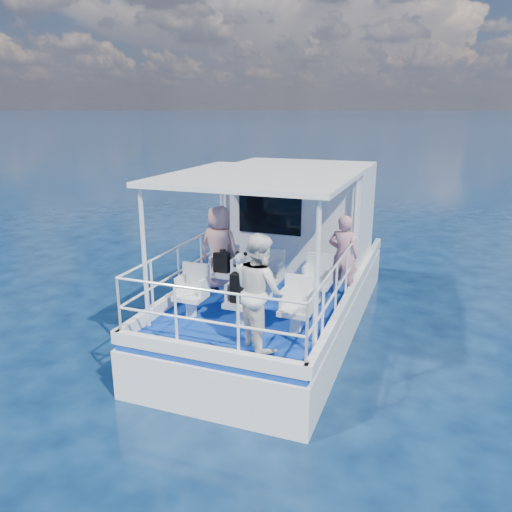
{
  "coord_description": "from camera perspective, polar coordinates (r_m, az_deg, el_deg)",
  "views": [
    {
      "loc": [
        2.8,
        -7.93,
        4.21
      ],
      "look_at": [
        -0.01,
        -0.4,
        1.83
      ],
      "focal_mm": 35.0,
      "sensor_mm": 36.0,
      "label": 1
    }
  ],
  "objects": [
    {
      "name": "compact_camera",
      "position": [
        9.25,
        -3.83,
        0.59
      ],
      "size": [
        0.1,
        0.06,
        0.06
      ],
      "primitive_type": "cube",
      "color": "black",
      "rests_on": "backpack_port"
    },
    {
      "name": "seat_center_aft",
      "position": [
        8.02,
        -1.69,
        -6.43
      ],
      "size": [
        0.48,
        0.46,
        0.38
      ],
      "primitive_type": "cube",
      "color": "silver",
      "rests_on": "deck"
    },
    {
      "name": "seat_stbd_aft",
      "position": [
        7.75,
        4.54,
        -7.32
      ],
      "size": [
        0.48,
        0.46,
        0.38
      ],
      "primitive_type": "cube",
      "color": "silver",
      "rests_on": "deck"
    },
    {
      "name": "passenger_port_fwd",
      "position": [
        9.41,
        -4.21,
        0.95
      ],
      "size": [
        0.61,
        0.44,
        1.6
      ],
      "primitive_type": "imported",
      "rotation": [
        0.0,
        0.0,
        3.11
      ],
      "color": "#E59D94",
      "rests_on": "deck"
    },
    {
      "name": "canopy",
      "position": [
        8.3,
        0.56,
        9.07
      ],
      "size": [
        3.0,
        3.2,
        0.08
      ],
      "primitive_type": "cube",
      "color": "white",
      "rests_on": "cabin"
    },
    {
      "name": "backpack_port",
      "position": [
        9.3,
        -3.93,
        -0.72
      ],
      "size": [
        0.29,
        0.16,
        0.38
      ],
      "primitive_type": "cube",
      "color": "black",
      "rests_on": "seat_port_fwd"
    },
    {
      "name": "seat_stbd_fwd",
      "position": [
        8.92,
        6.87,
        -4.13
      ],
      "size": [
        0.48,
        0.46,
        0.38
      ],
      "primitive_type": "cube",
      "color": "silver",
      "rests_on": "deck"
    },
    {
      "name": "cabin",
      "position": [
        10.84,
        5.07,
        4.65
      ],
      "size": [
        2.85,
        2.0,
        2.2
      ],
      "primitive_type": "cube",
      "color": "white",
      "rests_on": "deck"
    },
    {
      "name": "panda",
      "position": [
        7.71,
        -1.68,
        -0.77
      ],
      "size": [
        0.23,
        0.19,
        0.35
      ],
      "primitive_type": null,
      "color": "silver",
      "rests_on": "backpack_center"
    },
    {
      "name": "backpack_center",
      "position": [
        7.82,
        -1.73,
        -3.7
      ],
      "size": [
        0.31,
        0.18,
        0.47
      ],
      "primitive_type": "cube",
      "color": "black",
      "rests_on": "seat_center_aft"
    },
    {
      "name": "railings",
      "position": [
        8.36,
        -0.35,
        -3.16
      ],
      "size": [
        2.84,
        3.59,
        1.0
      ],
      "primitive_type": null,
      "color": "white",
      "rests_on": "deck"
    },
    {
      "name": "hull",
      "position": [
        10.26,
        2.82,
        -7.76
      ],
      "size": [
        3.0,
        7.0,
        1.6
      ],
      "primitive_type": "cube",
      "color": "white",
      "rests_on": "ground"
    },
    {
      "name": "seat_center_fwd",
      "position": [
        9.15,
        1.38,
        -3.46
      ],
      "size": [
        0.48,
        0.46,
        0.38
      ],
      "primitive_type": "cube",
      "color": "silver",
      "rests_on": "deck"
    },
    {
      "name": "canopy_posts",
      "position": [
        8.47,
        0.42,
        1.36
      ],
      "size": [
        2.77,
        2.97,
        2.2
      ],
      "color": "white",
      "rests_on": "deck"
    },
    {
      "name": "deck",
      "position": [
        9.95,
        2.89,
        -3.29
      ],
      "size": [
        2.9,
        6.9,
        0.1
      ],
      "primitive_type": "cube",
      "color": "navy",
      "rests_on": "hull"
    },
    {
      "name": "ground",
      "position": [
        9.41,
        0.93,
        -10.11
      ],
      "size": [
        2000.0,
        2000.0,
        0.0
      ],
      "primitive_type": "plane",
      "color": "#071734",
      "rests_on": "ground"
    },
    {
      "name": "passenger_stbd_aft",
      "position": [
        7.06,
        0.42,
        -4.01
      ],
      "size": [
        1.03,
        1.02,
        1.67
      ],
      "primitive_type": "imported",
      "rotation": [
        0.0,
        0.0,
        2.39
      ],
      "color": "white",
      "rests_on": "deck"
    },
    {
      "name": "passenger_stbd_fwd",
      "position": [
        9.18,
        9.92,
        0.05
      ],
      "size": [
        0.57,
        0.39,
        1.51
      ],
      "primitive_type": "imported",
      "rotation": [
        0.0,
        0.0,
        3.08
      ],
      "color": "#C9828E",
      "rests_on": "deck"
    },
    {
      "name": "seat_port_aft",
      "position": [
        8.37,
        -7.43,
        -5.54
      ],
      "size": [
        0.48,
        0.46,
        0.38
      ],
      "primitive_type": "cube",
      "color": "silver",
      "rests_on": "deck"
    },
    {
      "name": "seat_port_fwd",
      "position": [
        9.47,
        -3.78,
        -2.8
      ],
      "size": [
        0.48,
        0.46,
        0.38
      ],
      "primitive_type": "cube",
      "color": "silver",
      "rests_on": "deck"
    }
  ]
}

